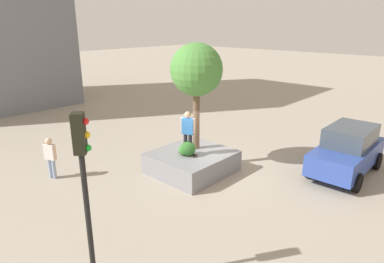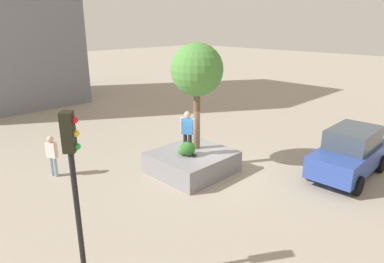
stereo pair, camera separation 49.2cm
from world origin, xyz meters
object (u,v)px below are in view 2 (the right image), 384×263
Objects in this scene: traffic_light_corner at (74,174)px; pedestrian_crossing at (52,153)px; skateboard at (188,154)px; sedan_parked at (350,152)px; skateboarder at (188,129)px; plaza_tree at (197,71)px; planter_ledge at (192,162)px.

pedestrian_crossing is at bearing -108.08° from traffic_light_corner.
sedan_parked is at bearing 134.58° from skateboard.
sedan_parked is at bearing 169.84° from traffic_light_corner.
skateboarder is (-0.00, 0.00, 1.03)m from skateboard.
sedan_parked is (-3.73, 4.93, -3.13)m from plaza_tree.
skateboard is 1.03m from skateboarder.
traffic_light_corner is (10.58, -1.89, 1.92)m from sedan_parked.
plaza_tree is at bearing 143.89° from pedestrian_crossing.
skateboarder is 6.68m from traffic_light_corner.
pedestrian_crossing is (4.73, -3.45, -3.15)m from plaza_tree.
planter_ledge is 3.74m from plaza_tree.
traffic_light_corner reaches higher than sedan_parked.
skateboarder is (0.83, 0.30, -2.19)m from plaza_tree.
sedan_parked is at bearing 127.10° from plaza_tree.
skateboarder reaches higher than pedestrian_crossing.
skateboard is at bearing 0.00° from skateboarder.
plaza_tree is 7.59m from traffic_light_corner.
pedestrian_crossing is at bearing -44.74° from sedan_parked.
planter_ledge is at bearing -156.03° from traffic_light_corner.
pedestrian_crossing is (-2.12, -6.49, -1.94)m from traffic_light_corner.
sedan_parked is at bearing 131.76° from planter_ledge.
plaza_tree is 3.33m from skateboard.
planter_ledge is at bearing 139.23° from pedestrian_crossing.
planter_ledge is 6.36m from sedan_parked.
plaza_tree is 6.65m from pedestrian_crossing.
plaza_tree is 2.36m from skateboarder.
sedan_parked is (-4.56, 4.63, -0.94)m from skateboarder.
sedan_parked reaches higher than pedestrian_crossing.
skateboard is 5.41m from pedestrian_crossing.
sedan_parked is (-4.56, 4.63, 0.08)m from skateboard.
skateboarder is 5.50m from pedestrian_crossing.
skateboarder is 0.41× the size of sedan_parked.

